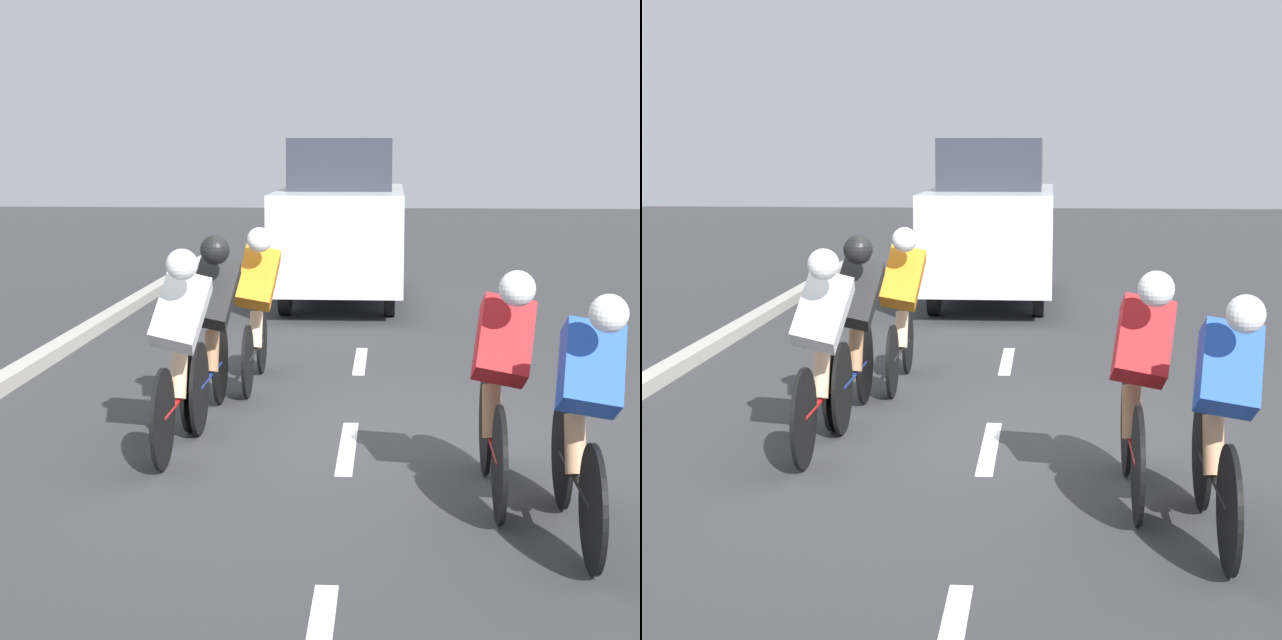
{
  "view_description": "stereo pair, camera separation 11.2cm",
  "coord_description": "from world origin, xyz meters",
  "views": [
    {
      "loc": [
        -0.31,
        7.97,
        2.2
      ],
      "look_at": [
        0.2,
        0.37,
        0.95
      ],
      "focal_mm": 60.0,
      "sensor_mm": 36.0,
      "label": 1
    },
    {
      "loc": [
        -0.42,
        7.96,
        2.2
      ],
      "look_at": [
        0.2,
        0.37,
        0.95
      ],
      "focal_mm": 60.0,
      "sensor_mm": 36.0,
      "label": 2
    }
  ],
  "objects": [
    {
      "name": "lane_stripe_mid",
      "position": [
        0.0,
        0.37,
        0.0
      ],
      "size": [
        0.12,
        1.4,
        0.01
      ],
      "primitive_type": "cube",
      "color": "white",
      "rests_on": "ground"
    },
    {
      "name": "cyclist_blue",
      "position": [
        -1.39,
        2.16,
        0.74
      ],
      "size": [
        0.4,
        1.7,
        1.44
      ],
      "color": "black",
      "rests_on": "ground"
    },
    {
      "name": "cyclist_red",
      "position": [
        -0.98,
        1.47,
        0.77
      ],
      "size": [
        0.41,
        1.66,
        1.48
      ],
      "color": "black",
      "rests_on": "ground"
    },
    {
      "name": "support_car",
      "position": [
        0.39,
        -7.09,
        1.14
      ],
      "size": [
        1.7,
        4.11,
        2.29
      ],
      "color": "black",
      "rests_on": "ground"
    },
    {
      "name": "cyclist_orange",
      "position": [
        0.91,
        -1.6,
        0.79
      ],
      "size": [
        0.41,
        1.68,
        1.49
      ],
      "color": "black",
      "rests_on": "ground"
    },
    {
      "name": "cyclist_black",
      "position": [
        1.11,
        -0.35,
        0.8
      ],
      "size": [
        0.42,
        1.72,
        1.52
      ],
      "color": "black",
      "rests_on": "ground"
    },
    {
      "name": "cyclist_white",
      "position": [
        1.2,
        0.56,
        0.78
      ],
      "size": [
        0.43,
        1.7,
        1.5
      ],
      "color": "black",
      "rests_on": "ground"
    },
    {
      "name": "lane_stripe_far",
      "position": [
        0.0,
        -2.83,
        0.0
      ],
      "size": [
        0.12,
        1.4,
        0.01
      ],
      "primitive_type": "cube",
      "color": "white",
      "rests_on": "ground"
    },
    {
      "name": "ground_plane",
      "position": [
        0.0,
        0.0,
        0.0
      ],
      "size": [
        60.0,
        60.0,
        0.0
      ],
      "primitive_type": "plane",
      "color": "#38383A"
    }
  ]
}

